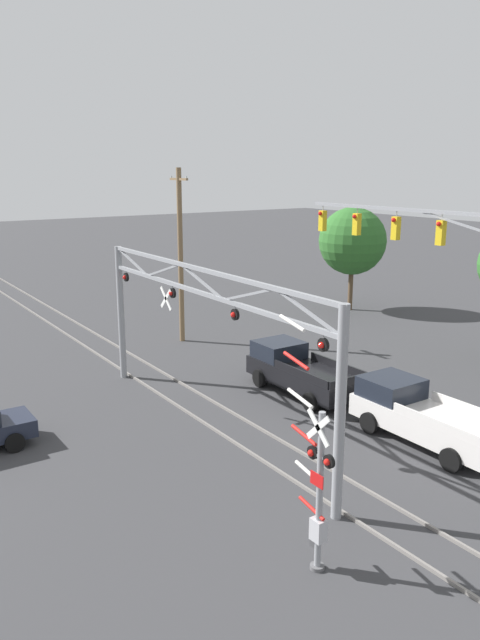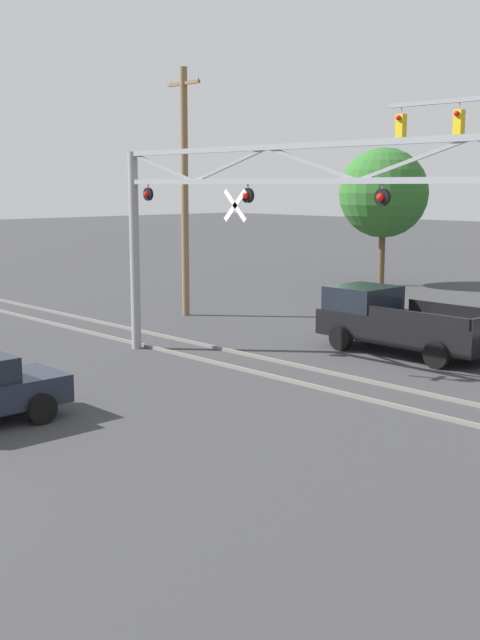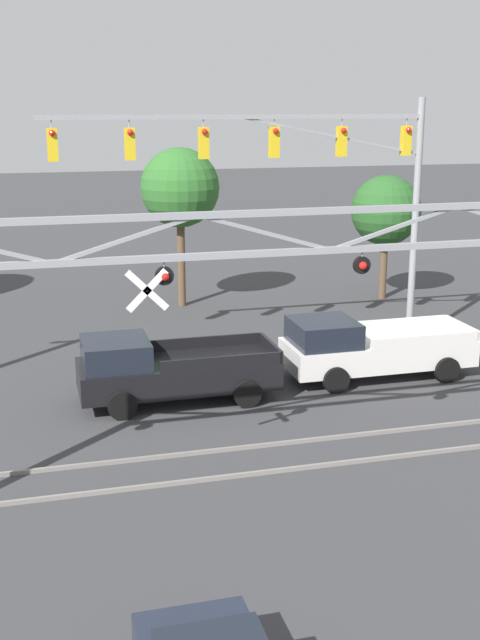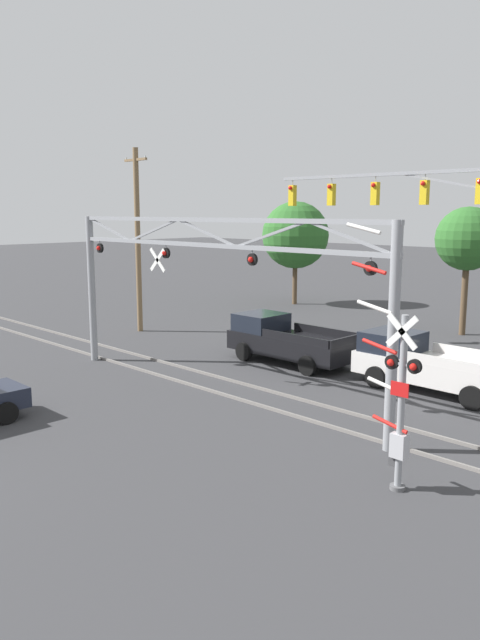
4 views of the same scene
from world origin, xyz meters
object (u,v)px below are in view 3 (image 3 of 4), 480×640
object	(u,v)px
crossing_gantry	(265,305)
pickup_truck_lead	(167,369)
background_tree_beyond_span	(180,188)
pickup_truck_following	(368,348)
background_tree_far_right_verge	(386,211)
traffic_signal_span	(314,171)

from	to	relation	value
crossing_gantry	pickup_truck_lead	distance (m)	6.42
background_tree_beyond_span	pickup_truck_lead	bearing A→B (deg)	-103.19
background_tree_beyond_span	pickup_truck_following	bearing A→B (deg)	-70.29
pickup_truck_following	background_tree_far_right_verge	world-z (taller)	background_tree_far_right_verge
traffic_signal_span	background_tree_beyond_span	xyz separation A→B (m)	(-2.95, 7.45, -1.20)
pickup_truck_lead	background_tree_far_right_verge	xyz separation A→B (m)	(11.18, 9.94, 2.85)
background_tree_far_right_verge	pickup_truck_following	bearing A→B (deg)	-117.24
background_tree_beyond_span	background_tree_far_right_verge	size ratio (longest dim) A/B	1.23
background_tree_far_right_verge	crossing_gantry	bearing A→B (deg)	-122.90
crossing_gantry	pickup_truck_lead	size ratio (longest dim) A/B	2.63
traffic_signal_span	background_tree_beyond_span	bearing A→B (deg)	111.62
background_tree_beyond_span	background_tree_far_right_verge	bearing A→B (deg)	-6.09
background_tree_far_right_verge	traffic_signal_span	bearing A→B (deg)	-131.05
pickup_truck_following	background_tree_beyond_span	distance (m)	11.76
pickup_truck_following	background_tree_far_right_verge	bearing A→B (deg)	62.76
crossing_gantry	background_tree_beyond_span	xyz separation A→B (m)	(1.35, 16.35, 0.82)
traffic_signal_span	pickup_truck_lead	world-z (taller)	traffic_signal_span
pickup_truck_lead	background_tree_beyond_span	size ratio (longest dim) A/B	0.86
traffic_signal_span	pickup_truck_following	xyz separation A→B (m)	(0.79, -2.99, -5.12)
traffic_signal_span	pickup_truck_following	bearing A→B (deg)	-75.25
traffic_signal_span	pickup_truck_lead	xyz separation A→B (m)	(-5.50, -3.41, -5.13)
traffic_signal_span	pickup_truck_following	world-z (taller)	traffic_signal_span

